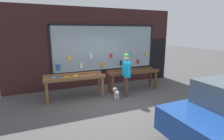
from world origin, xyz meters
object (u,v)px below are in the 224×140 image
(display_table_left, at_px, (75,80))
(person_browsing, at_px, (126,72))
(small_dog, at_px, (116,92))
(display_table_right, at_px, (133,74))

(display_table_left, xyz_separation_m, person_browsing, (1.87, -0.57, 0.26))
(person_browsing, relative_size, small_dog, 3.23)
(display_table_left, bearing_deg, display_table_right, -0.04)
(display_table_right, height_order, small_dog, display_table_right)
(display_table_right, bearing_deg, small_dog, -147.67)
(display_table_right, distance_m, person_browsing, 0.89)
(person_browsing, bearing_deg, display_table_right, -36.62)
(person_browsing, xyz_separation_m, small_dog, (-0.48, -0.12, -0.71))
(person_browsing, height_order, small_dog, person_browsing)
(display_table_right, height_order, person_browsing, person_browsing)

